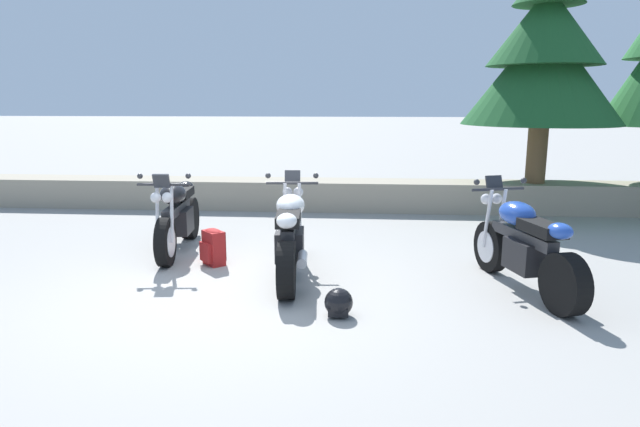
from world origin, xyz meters
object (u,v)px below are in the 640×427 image
motorcycle_white_centre (290,237)px  pine_tree_far_left (544,55)px  rider_backpack (213,246)px  rider_helmet (339,303)px  motorcycle_blue_far_right (524,247)px  motorcycle_black_near_left (177,217)px

motorcycle_white_centre → pine_tree_far_left: size_ratio=0.52×
rider_backpack → rider_helmet: (1.67, -1.60, -0.11)m
rider_backpack → motorcycle_blue_far_right: bearing=-10.3°
motorcycle_black_near_left → motorcycle_white_centre: bearing=-30.2°
motorcycle_black_near_left → pine_tree_far_left: pine_tree_far_left is taller
rider_backpack → pine_tree_far_left: size_ratio=0.12×
motorcycle_white_centre → motorcycle_blue_far_right: same height
pine_tree_far_left → motorcycle_white_centre: bearing=-133.9°
motorcycle_blue_far_right → pine_tree_far_left: (1.40, 4.44, 2.34)m
motorcycle_blue_far_right → rider_backpack: bearing=169.7°
motorcycle_black_near_left → motorcycle_blue_far_right: bearing=-16.3°
rider_helmet → rider_backpack: bearing=136.2°
rider_helmet → pine_tree_far_left: size_ratio=0.07×
motorcycle_white_centre → rider_helmet: 1.40m
motorcycle_blue_far_right → rider_backpack: size_ratio=4.30×
motorcycle_white_centre → rider_helmet: motorcycle_white_centre is taller
rider_backpack → pine_tree_far_left: bearing=36.8°
motorcycle_black_near_left → rider_backpack: 0.92m
motorcycle_blue_far_right → rider_backpack: (-3.65, 0.66, -0.24)m
motorcycle_blue_far_right → pine_tree_far_left: size_ratio=0.51×
motorcycle_blue_far_right → rider_helmet: motorcycle_blue_far_right is taller
motorcycle_blue_far_right → pine_tree_far_left: pine_tree_far_left is taller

